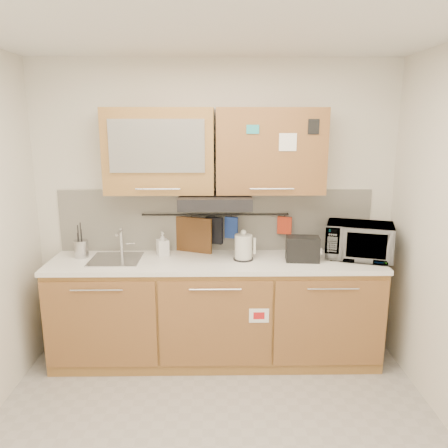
{
  "coord_description": "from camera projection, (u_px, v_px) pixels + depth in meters",
  "views": [
    {
      "loc": [
        0.02,
        -2.36,
        2.06
      ],
      "look_at": [
        0.07,
        1.05,
        1.27
      ],
      "focal_mm": 35.0,
      "sensor_mm": 36.0,
      "label": 1
    }
  ],
  "objects": [
    {
      "name": "ceiling",
      "position": [
        213.0,
        12.0,
        2.18
      ],
      "size": [
        3.2,
        3.2,
        0.0
      ],
      "primitive_type": "plane",
      "rotation": [
        3.14,
        0.0,
        0.0
      ],
      "color": "white",
      "rests_on": "wall_back"
    },
    {
      "name": "wall_back",
      "position": [
        215.0,
        209.0,
        3.94
      ],
      "size": [
        3.2,
        0.0,
        3.2
      ],
      "primitive_type": "plane",
      "rotation": [
        1.57,
        0.0,
        0.0
      ],
      "color": "silver",
      "rests_on": "ground"
    },
    {
      "name": "base_cabinet",
      "position": [
        216.0,
        316.0,
        3.84
      ],
      "size": [
        2.8,
        0.64,
        0.88
      ],
      "color": "#AD773D",
      "rests_on": "floor"
    },
    {
      "name": "countertop",
      "position": [
        215.0,
        262.0,
        3.72
      ],
      "size": [
        2.82,
        0.62,
        0.04
      ],
      "primitive_type": "cube",
      "color": "white",
      "rests_on": "base_cabinet"
    },
    {
      "name": "backsplash",
      "position": [
        215.0,
        220.0,
        3.95
      ],
      "size": [
        2.8,
        0.02,
        0.56
      ],
      "primitive_type": "cube",
      "color": "silver",
      "rests_on": "countertop"
    },
    {
      "name": "upper_cabinets",
      "position": [
        214.0,
        151.0,
        3.64
      ],
      "size": [
        1.82,
        0.37,
        0.7
      ],
      "color": "#AD773D",
      "rests_on": "wall_back"
    },
    {
      "name": "range_hood",
      "position": [
        215.0,
        201.0,
        3.66
      ],
      "size": [
        0.6,
        0.46,
        0.1
      ],
      "primitive_type": "cube",
      "color": "black",
      "rests_on": "upper_cabinets"
    },
    {
      "name": "sink",
      "position": [
        116.0,
        259.0,
        3.72
      ],
      "size": [
        0.42,
        0.4,
        0.26
      ],
      "color": "silver",
      "rests_on": "countertop"
    },
    {
      "name": "utensil_rail",
      "position": [
        215.0,
        215.0,
        3.9
      ],
      "size": [
        1.3,
        0.02,
        0.02
      ],
      "primitive_type": "cylinder",
      "rotation": [
        0.0,
        1.57,
        0.0
      ],
      "color": "black",
      "rests_on": "backsplash"
    },
    {
      "name": "utensil_crock",
      "position": [
        81.0,
        249.0,
        3.77
      ],
      "size": [
        0.15,
        0.15,
        0.31
      ],
      "rotation": [
        0.0,
        0.0,
        -0.32
      ],
      "color": "#B1B1B6",
      "rests_on": "countertop"
    },
    {
      "name": "kettle",
      "position": [
        243.0,
        248.0,
        3.71
      ],
      "size": [
        0.19,
        0.17,
        0.26
      ],
      "rotation": [
        0.0,
        0.0,
        0.05
      ],
      "color": "silver",
      "rests_on": "countertop"
    },
    {
      "name": "toaster",
      "position": [
        303.0,
        249.0,
        3.67
      ],
      "size": [
        0.29,
        0.19,
        0.21
      ],
      "rotation": [
        0.0,
        0.0,
        -0.09
      ],
      "color": "black",
      "rests_on": "countertop"
    },
    {
      "name": "microwave",
      "position": [
        359.0,
        241.0,
        3.74
      ],
      "size": [
        0.64,
        0.52,
        0.3
      ],
      "primitive_type": "imported",
      "rotation": [
        0.0,
        0.0,
        -0.31
      ],
      "color": "#999999",
      "rests_on": "countertop"
    },
    {
      "name": "soap_bottle",
      "position": [
        163.0,
        244.0,
        3.82
      ],
      "size": [
        0.12,
        0.13,
        0.21
      ],
      "primitive_type": "imported",
      "rotation": [
        0.0,
        0.0,
        0.39
      ],
      "color": "#999999",
      "rests_on": "countertop"
    },
    {
      "name": "cutting_board",
      "position": [
        192.0,
        243.0,
        3.94
      ],
      "size": [
        0.37,
        0.17,
        0.48
      ],
      "primitive_type": "cube",
      "rotation": [
        0.0,
        0.0,
        -0.39
      ],
      "color": "brown",
      "rests_on": "utensil_rail"
    },
    {
      "name": "oven_mitt",
      "position": [
        231.0,
        228.0,
        3.91
      ],
      "size": [
        0.12,
        0.06,
        0.19
      ],
      "primitive_type": "cube",
      "rotation": [
        0.0,
        0.0,
        -0.3
      ],
      "color": "#213D97",
      "rests_on": "utensil_rail"
    },
    {
      "name": "dark_pouch",
      "position": [
        214.0,
        230.0,
        3.91
      ],
      "size": [
        0.16,
        0.1,
        0.24
      ],
      "primitive_type": "cube",
      "rotation": [
        0.0,
        0.0,
        -0.38
      ],
      "color": "black",
      "rests_on": "utensil_rail"
    },
    {
      "name": "pot_holder",
      "position": [
        284.0,
        225.0,
        3.91
      ],
      "size": [
        0.13,
        0.06,
        0.16
      ],
      "primitive_type": "cube",
      "rotation": [
        0.0,
        0.0,
        -0.36
      ],
      "color": "#B42F18",
      "rests_on": "utensil_rail"
    }
  ]
}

